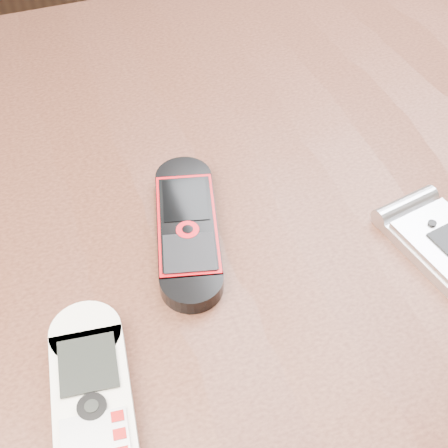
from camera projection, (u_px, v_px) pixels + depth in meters
table at (219, 309)px, 0.57m from camera, size 1.20×0.80×0.75m
nokia_white at (93, 404)px, 0.39m from camera, size 0.07×0.16×0.02m
nokia_black_red at (187, 227)px, 0.49m from camera, size 0.08×0.16×0.02m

